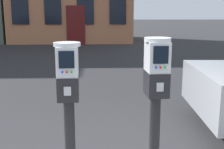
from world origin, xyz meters
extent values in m
cylinder|color=black|center=(-0.36, -0.16, 0.56)|extent=(0.09, 0.09, 0.85)
cube|color=black|center=(-0.36, -0.16, 1.08)|extent=(0.18, 0.25, 0.20)
cube|color=#A5A8AD|center=(-0.35, -0.28, 1.08)|extent=(0.06, 0.02, 0.07)
cube|color=#B7BABF|center=(-0.36, -0.16, 1.30)|extent=(0.18, 0.24, 0.24)
cube|color=black|center=(-0.35, -0.28, 1.33)|extent=(0.12, 0.01, 0.13)
cylinder|color=blue|center=(-0.39, -0.28, 1.23)|extent=(0.02, 0.01, 0.02)
cylinder|color=red|center=(-0.35, -0.28, 1.23)|extent=(0.02, 0.01, 0.02)
cylinder|color=green|center=(-0.32, -0.28, 1.23)|extent=(0.02, 0.01, 0.02)
cylinder|color=#B7BABF|center=(-0.36, -0.16, 1.44)|extent=(0.23, 0.23, 0.03)
cylinder|color=black|center=(0.37, -0.16, 0.57)|extent=(0.09, 0.09, 0.87)
cube|color=black|center=(0.37, -0.16, 1.11)|extent=(0.18, 0.25, 0.20)
cube|color=#A5A8AD|center=(0.37, -0.28, 1.11)|extent=(0.06, 0.02, 0.07)
cube|color=#B7BABF|center=(0.37, -0.16, 1.33)|extent=(0.18, 0.24, 0.25)
cube|color=black|center=(0.37, -0.28, 1.36)|extent=(0.12, 0.01, 0.14)
cylinder|color=blue|center=(0.34, -0.28, 1.26)|extent=(0.02, 0.01, 0.02)
cylinder|color=red|center=(0.37, -0.28, 1.26)|extent=(0.02, 0.01, 0.02)
cylinder|color=green|center=(0.41, -0.28, 1.26)|extent=(0.02, 0.01, 0.02)
cylinder|color=#B7BABF|center=(0.37, -0.16, 1.47)|extent=(0.23, 0.23, 0.03)
cube|color=black|center=(-4.43, 13.56, 1.90)|extent=(0.90, 0.06, 1.60)
cube|color=black|center=(-2.68, 13.56, 1.90)|extent=(0.90, 0.06, 1.60)
cube|color=black|center=(-0.94, 13.56, 1.90)|extent=(0.90, 0.06, 1.60)
cube|color=black|center=(0.81, 13.56, 1.90)|extent=(0.90, 0.06, 1.60)
cube|color=#591414|center=(-1.48, 13.56, 1.05)|extent=(1.00, 0.07, 2.10)
camera|label=1|loc=(-0.08, -2.48, 1.68)|focal=46.55mm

